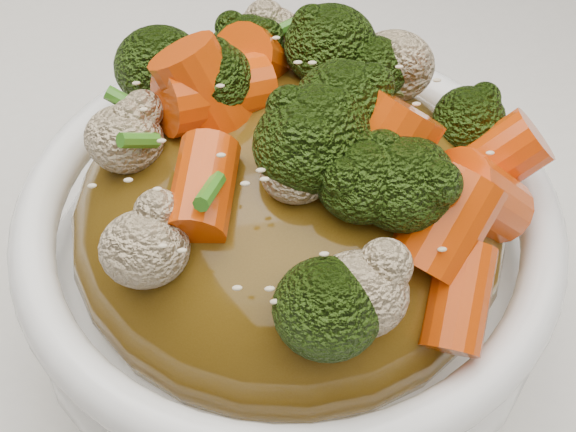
{
  "coord_description": "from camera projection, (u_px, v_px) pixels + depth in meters",
  "views": [
    {
      "loc": [
        -0.03,
        -0.25,
        1.09
      ],
      "look_at": [
        -0.01,
        -0.02,
        0.83
      ],
      "focal_mm": 50.0,
      "sensor_mm": 36.0,
      "label": 1
    }
  ],
  "objects": [
    {
      "name": "tablecloth",
      "position": [
        310.0,
        302.0,
        0.44
      ],
      "size": [
        1.2,
        0.8,
        0.04
      ],
      "primitive_type": "cube",
      "color": "white",
      "rests_on": "dining_table"
    },
    {
      "name": "bowl",
      "position": [
        288.0,
        265.0,
        0.37
      ],
      "size": [
        0.25,
        0.25,
        0.09
      ],
      "primitive_type": null,
      "rotation": [
        0.0,
        0.0,
        0.08
      ],
      "color": "white",
      "rests_on": "tablecloth"
    },
    {
      "name": "sauce_base",
      "position": [
        288.0,
        221.0,
        0.35
      ],
      "size": [
        0.2,
        0.2,
        0.1
      ],
      "primitive_type": "ellipsoid",
      "rotation": [
        0.0,
        0.0,
        0.08
      ],
      "color": "#5A3E0F",
      "rests_on": "bowl"
    },
    {
      "name": "carrots",
      "position": [
        288.0,
        103.0,
        0.3
      ],
      "size": [
        0.2,
        0.2,
        0.05
      ],
      "primitive_type": null,
      "rotation": [
        0.0,
        0.0,
        0.08
      ],
      "color": "#D54306",
      "rests_on": "sauce_base"
    },
    {
      "name": "broccoli",
      "position": [
        288.0,
        105.0,
        0.3
      ],
      "size": [
        0.2,
        0.2,
        0.05
      ],
      "primitive_type": null,
      "rotation": [
        0.0,
        0.0,
        0.08
      ],
      "color": "black",
      "rests_on": "sauce_base"
    },
    {
      "name": "cauliflower",
      "position": [
        288.0,
        110.0,
        0.3
      ],
      "size": [
        0.2,
        0.2,
        0.04
      ],
      "primitive_type": null,
      "rotation": [
        0.0,
        0.0,
        0.08
      ],
      "color": "#D1B88E",
      "rests_on": "sauce_base"
    },
    {
      "name": "scallions",
      "position": [
        288.0,
        101.0,
        0.3
      ],
      "size": [
        0.15,
        0.15,
        0.02
      ],
      "primitive_type": null,
      "rotation": [
        0.0,
        0.0,
        0.08
      ],
      "color": "#34761B",
      "rests_on": "sauce_base"
    },
    {
      "name": "sesame_seeds",
      "position": [
        288.0,
        101.0,
        0.3
      ],
      "size": [
        0.18,
        0.18,
        0.01
      ],
      "primitive_type": null,
      "rotation": [
        0.0,
        0.0,
        0.08
      ],
      "color": "beige",
      "rests_on": "sauce_base"
    }
  ]
}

